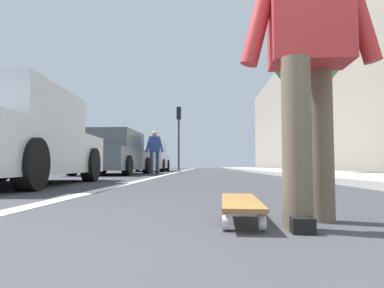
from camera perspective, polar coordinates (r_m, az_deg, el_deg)
The scene contains 12 objects.
ground_plane at distance 10.69m, azimuth 2.35°, elevation -5.18°, with size 80.00×80.00×0.00m, color #38383D.
lane_stripe_white at distance 20.73m, azimuth -1.41°, elevation -4.39°, with size 52.00×0.16×0.01m, color silver.
sidewalk_curb at distance 19.05m, azimuth 13.39°, elevation -4.22°, with size 52.00×3.20×0.10m, color #9E9B93.
building_facade at distance 23.99m, azimuth 18.60°, elevation 6.08°, with size 40.00×1.20×8.49m, color gray.
skateboard at distance 1.95m, azimuth 7.93°, elevation -9.64°, with size 0.85×0.24×0.11m.
skater_person at distance 1.97m, azimuth 18.61°, elevation 15.49°, with size 0.45×0.72×1.64m.
parked_car_near at distance 6.05m, azimuth -27.66°, elevation 0.70°, with size 4.15×2.13×1.48m.
parked_car_mid at distance 12.08m, azimuth -12.83°, elevation -1.60°, with size 4.56×2.04×1.47m.
parked_car_far at distance 18.18m, azimuth -7.09°, elevation -2.28°, with size 4.58×1.97×1.47m.
traffic_light at distance 22.37m, azimuth -2.18°, elevation 2.92°, with size 0.33×0.28×4.08m.
street_tree_mid at distance 12.18m, azimuth 18.31°, elevation 13.95°, with size 2.34×2.34×5.13m.
pedestrian_distant at distance 13.01m, azimuth -6.17°, elevation -0.84°, with size 0.45×0.70×1.60m.
Camera 1 is at (-0.68, 0.03, 0.30)m, focal length 32.49 mm.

